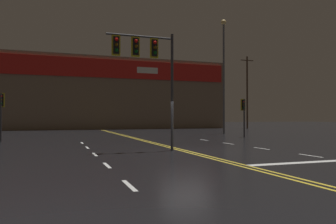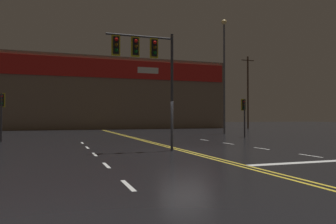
{
  "view_description": "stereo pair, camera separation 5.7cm",
  "coord_description": "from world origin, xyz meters",
  "px_view_note": "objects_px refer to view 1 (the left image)",
  "views": [
    {
      "loc": [
        -6.2,
        -15.12,
        1.66
      ],
      "look_at": [
        0.0,
        2.67,
        2.0
      ],
      "focal_mm": 35.0,
      "sensor_mm": 36.0,
      "label": 1
    },
    {
      "loc": [
        -6.15,
        -15.14,
        1.66
      ],
      "look_at": [
        0.0,
        2.67,
        2.0
      ],
      "focal_mm": 35.0,
      "sensor_mm": 36.0,
      "label": 2
    }
  ],
  "objects_px": {
    "traffic_signal_median": "(145,58)",
    "traffic_signal_corner_northeast": "(243,109)",
    "streetlight_median_approach": "(224,63)",
    "traffic_signal_corner_northwest": "(1,106)"
  },
  "relations": [
    {
      "from": "traffic_signal_corner_northwest",
      "to": "traffic_signal_corner_northeast",
      "type": "distance_m",
      "value": 18.86
    },
    {
      "from": "traffic_signal_corner_northeast",
      "to": "streetlight_median_approach",
      "type": "bearing_deg",
      "value": 75.78
    },
    {
      "from": "traffic_signal_median",
      "to": "traffic_signal_corner_northeast",
      "type": "height_order",
      "value": "traffic_signal_median"
    },
    {
      "from": "traffic_signal_median",
      "to": "streetlight_median_approach",
      "type": "xyz_separation_m",
      "value": [
        12.68,
        14.98,
        2.81
      ]
    },
    {
      "from": "traffic_signal_corner_northeast",
      "to": "streetlight_median_approach",
      "type": "relative_size",
      "value": 0.27
    },
    {
      "from": "streetlight_median_approach",
      "to": "traffic_signal_corner_northeast",
      "type": "bearing_deg",
      "value": -104.22
    },
    {
      "from": "streetlight_median_approach",
      "to": "traffic_signal_corner_northwest",
      "type": "bearing_deg",
      "value": -165.19
    },
    {
      "from": "traffic_signal_corner_northwest",
      "to": "traffic_signal_median",
      "type": "bearing_deg",
      "value": -51.0
    },
    {
      "from": "traffic_signal_median",
      "to": "traffic_signal_corner_northeast",
      "type": "distance_m",
      "value": 14.23
    },
    {
      "from": "traffic_signal_median",
      "to": "streetlight_median_approach",
      "type": "relative_size",
      "value": 0.49
    }
  ]
}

